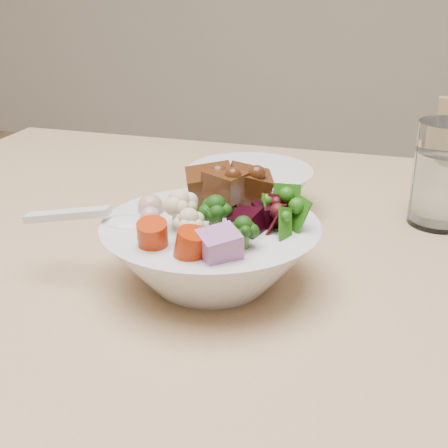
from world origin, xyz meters
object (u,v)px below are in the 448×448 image
(food_bowl, at_px, (213,248))
(water_glass, at_px, (444,178))
(side_bowl, at_px, (249,190))
(dining_table, at_px, (430,335))

(food_bowl, distance_m, water_glass, 0.33)
(side_bowl, bearing_deg, food_bowl, -86.34)
(dining_table, bearing_deg, water_glass, 89.72)
(water_glass, height_order, side_bowl, water_glass)
(food_bowl, xyz_separation_m, side_bowl, (-0.01, 0.21, -0.01))
(dining_table, height_order, water_glass, water_glass)
(side_bowl, bearing_deg, dining_table, -28.77)
(food_bowl, height_order, side_bowl, food_bowl)
(food_bowl, bearing_deg, water_glass, 44.98)
(food_bowl, xyz_separation_m, water_glass, (0.23, 0.23, 0.02))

